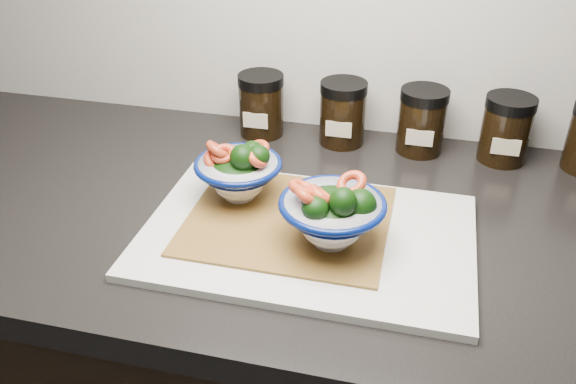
% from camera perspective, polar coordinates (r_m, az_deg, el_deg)
% --- Properties ---
extents(countertop, '(3.50, 0.60, 0.04)m').
position_cam_1_polar(countertop, '(0.90, 7.73, -3.77)').
color(countertop, black).
rests_on(countertop, cabinet).
extents(cutting_board, '(0.45, 0.30, 0.01)m').
position_cam_1_polar(cutting_board, '(0.84, 1.81, -4.10)').
color(cutting_board, beige).
rests_on(cutting_board, countertop).
extents(bamboo_mat, '(0.28, 0.24, 0.00)m').
position_cam_1_polar(bamboo_mat, '(0.86, 0.00, -2.61)').
color(bamboo_mat, olive).
rests_on(bamboo_mat, cutting_board).
extents(bowl_left, '(0.13, 0.13, 0.10)m').
position_cam_1_polar(bowl_left, '(0.89, -4.56, 1.89)').
color(bowl_left, white).
rests_on(bowl_left, bamboo_mat).
extents(bowl_right, '(0.14, 0.14, 0.11)m').
position_cam_1_polar(bowl_right, '(0.79, 4.22, -2.07)').
color(bowl_right, white).
rests_on(bowl_right, bamboo_mat).
extents(spice_jar_a, '(0.08, 0.08, 0.11)m').
position_cam_1_polar(spice_jar_a, '(1.11, -2.52, 8.17)').
color(spice_jar_a, black).
rests_on(spice_jar_a, countertop).
extents(spice_jar_b, '(0.08, 0.08, 0.11)m').
position_cam_1_polar(spice_jar_b, '(1.08, 5.14, 7.40)').
color(spice_jar_b, black).
rests_on(spice_jar_b, countertop).
extents(spice_jar_c, '(0.08, 0.08, 0.11)m').
position_cam_1_polar(spice_jar_c, '(1.07, 12.41, 6.54)').
color(spice_jar_c, black).
rests_on(spice_jar_c, countertop).
extents(spice_jar_d, '(0.08, 0.08, 0.11)m').
position_cam_1_polar(spice_jar_d, '(1.08, 19.73, 5.56)').
color(spice_jar_d, black).
rests_on(spice_jar_d, countertop).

